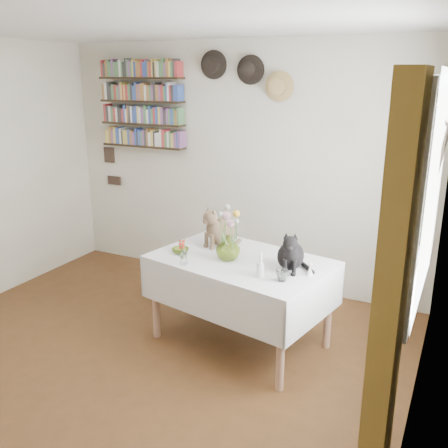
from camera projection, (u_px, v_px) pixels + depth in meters
The scene contains 16 objects.
room at pixel (92, 221), 3.24m from camera, with size 4.08×4.58×2.58m.
window at pixel (429, 205), 3.04m from camera, with size 0.12×1.52×1.32m.
curtain at pixel (391, 298), 2.35m from camera, with size 0.12×0.38×2.10m, color brown.
dining_table at pixel (240, 280), 4.04m from camera, with size 1.54×1.15×0.74m.
tabby_cat at pixel (222, 225), 4.28m from camera, with size 0.24×0.30×0.36m, color #7D6046, non-canonical shape.
black_cat at pixel (291, 248), 3.75m from camera, with size 0.22×0.28×0.33m, color black, non-canonical shape.
flower_vase at pixel (228, 248), 3.95m from camera, with size 0.19×0.19×0.20m, color #B5CE4F.
green_bowl at pixel (180, 251), 4.11m from camera, with size 0.14×0.14×0.04m, color #B5CE4F.
drinking_glass at pixel (282, 275), 3.56m from camera, with size 0.09×0.09×0.09m, color white.
candlestick at pixel (260, 268), 3.62m from camera, with size 0.05×0.05×0.20m.
berry_jar at pixel (184, 252), 3.86m from camera, with size 0.06×0.06×0.23m.
porcelain_figurine at pixel (310, 270), 3.66m from camera, with size 0.05×0.05×0.10m.
flower_bouquet at pixel (229, 218), 3.89m from camera, with size 0.17×0.13×0.39m.
bookshelf_unit at pixel (142, 105), 5.38m from camera, with size 1.00×0.16×0.91m.
wall_hats at pixel (246, 73), 4.80m from camera, with size 0.98×0.09×0.48m.
wall_art_plaques at pixel (111, 166), 5.88m from camera, with size 0.21×0.02×0.44m.
Camera 1 is at (2.15, -2.40, 2.17)m, focal length 40.00 mm.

